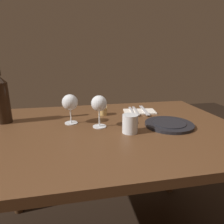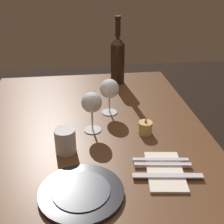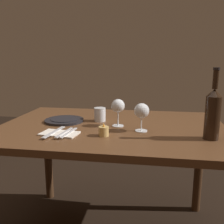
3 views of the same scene
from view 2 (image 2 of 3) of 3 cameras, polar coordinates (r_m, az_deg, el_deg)
dining_table at (r=1.14m, az=-4.22°, el=-8.41°), size 1.30×0.90×0.74m
wine_glass_left at (r=1.07m, az=-4.00°, el=1.66°), size 0.08×0.08×0.16m
wine_glass_right at (r=1.20m, az=-0.53°, el=4.43°), size 0.08×0.08×0.15m
wine_bottle at (r=1.52m, az=1.10°, el=10.37°), size 0.07×0.07×0.34m
water_tumbler at (r=1.00m, az=-9.09°, el=-5.78°), size 0.07×0.07×0.08m
votive_candle at (r=1.10m, az=6.53°, el=-3.14°), size 0.05×0.05×0.07m
dinner_plate at (r=0.84m, az=-6.02°, el=-15.38°), size 0.24×0.24×0.02m
folded_napkin at (r=0.93m, az=10.28°, el=-11.29°), size 0.20×0.13×0.01m
fork_inner at (r=0.94m, az=9.88°, el=-10.05°), size 0.04×0.18×0.00m
fork_outer at (r=0.96m, az=9.47°, el=-9.15°), size 0.04×0.18×0.00m
table_knife at (r=0.90m, az=10.85°, el=-12.14°), size 0.05×0.21×0.00m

